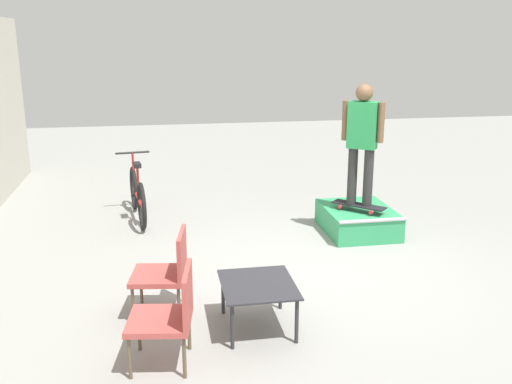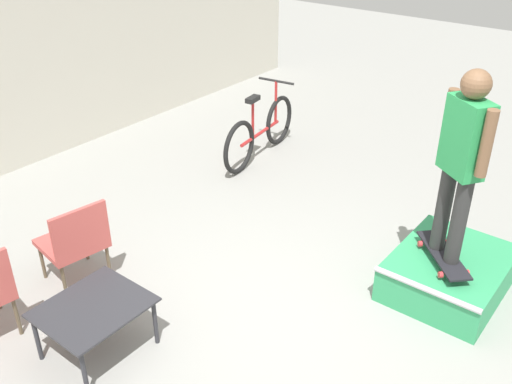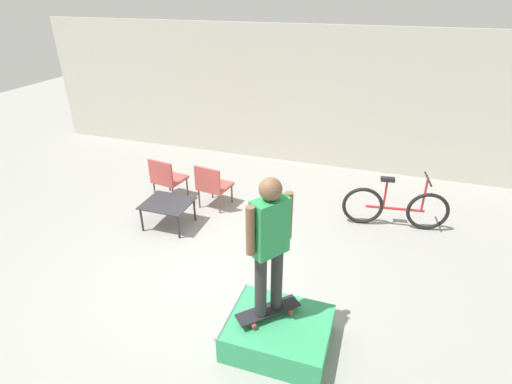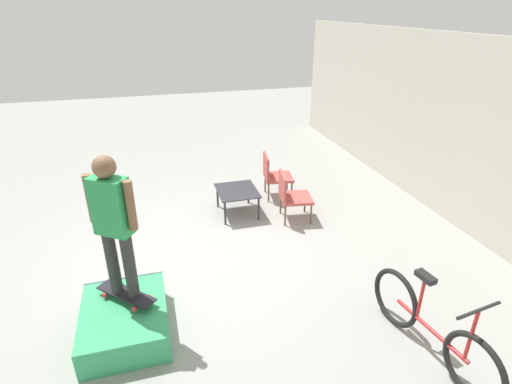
{
  "view_description": "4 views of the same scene",
  "coord_description": "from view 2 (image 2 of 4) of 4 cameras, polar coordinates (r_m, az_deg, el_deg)",
  "views": [
    {
      "loc": [
        -5.92,
        1.82,
        2.69
      ],
      "look_at": [
        0.24,
        0.74,
        0.97
      ],
      "focal_mm": 40.0,
      "sensor_mm": 36.0,
      "label": 1
    },
    {
      "loc": [
        -2.98,
        -2.1,
        3.32
      ],
      "look_at": [
        0.47,
        0.59,
        0.89
      ],
      "focal_mm": 40.0,
      "sensor_mm": 36.0,
      "label": 2
    },
    {
      "loc": [
        2.17,
        -4.11,
        3.69
      ],
      "look_at": [
        0.49,
        0.92,
        0.93
      ],
      "focal_mm": 28.0,
      "sensor_mm": 36.0,
      "label": 3
    },
    {
      "loc": [
        5.07,
        -0.43,
        3.38
      ],
      "look_at": [
        0.2,
        0.93,
        1.0
      ],
      "focal_mm": 28.0,
      "sensor_mm": 36.0,
      "label": 4
    }
  ],
  "objects": [
    {
      "name": "patio_chair_right",
      "position": [
        5.35,
        -17.63,
        -4.59
      ],
      "size": [
        0.59,
        0.59,
        0.85
      ],
      "rotation": [
        0.0,
        0.0,
        2.99
      ],
      "color": "brown",
      "rests_on": "ground_plane"
    },
    {
      "name": "ground_plane",
      "position": [
        4.93,
        2.15,
        -13.3
      ],
      "size": [
        24.0,
        24.0,
        0.0
      ],
      "primitive_type": "plane",
      "color": "gray"
    },
    {
      "name": "bicycle",
      "position": [
        7.57,
        0.43,
        6.08
      ],
      "size": [
        1.73,
        0.52,
        0.95
      ],
      "rotation": [
        0.0,
        0.0,
        0.14
      ],
      "color": "black",
      "rests_on": "ground_plane"
    },
    {
      "name": "skateboard_on_ramp",
      "position": [
        5.25,
        18.2,
        -5.98
      ],
      "size": [
        0.67,
        0.67,
        0.07
      ],
      "rotation": [
        0.0,
        0.0,
        0.78
      ],
      "color": "black",
      "rests_on": "skate_ramp_box"
    },
    {
      "name": "skate_ramp_box",
      "position": [
        5.49,
        18.72,
        -7.68
      ],
      "size": [
        1.16,
        0.92,
        0.37
      ],
      "color": "#339E60",
      "rests_on": "ground_plane"
    },
    {
      "name": "person_skater",
      "position": [
        4.78,
        19.97,
        3.64
      ],
      "size": [
        0.38,
        0.48,
        1.64
      ],
      "rotation": [
        0.0,
        0.0,
        0.96
      ],
      "color": "#2D2D2D",
      "rests_on": "skateboard_on_ramp"
    },
    {
      "name": "coffee_table",
      "position": [
        4.62,
        -15.91,
        -11.42
      ],
      "size": [
        0.78,
        0.68,
        0.45
      ],
      "color": "#2D2D33",
      "rests_on": "ground_plane"
    }
  ]
}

